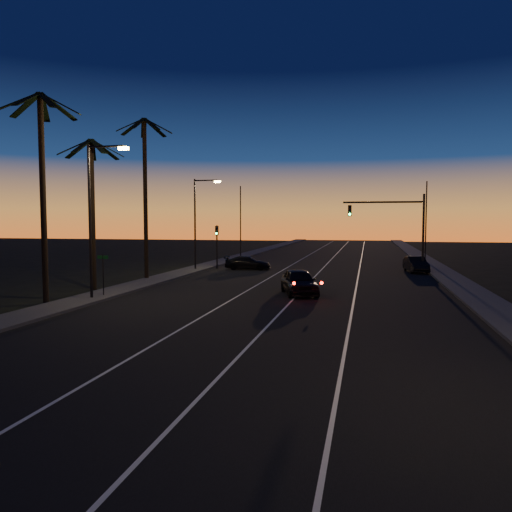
% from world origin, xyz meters
% --- Properties ---
extents(road, '(20.00, 170.00, 0.01)m').
position_xyz_m(road, '(0.00, 30.00, 0.01)').
color(road, black).
rests_on(road, ground).
extents(sidewalk_left, '(2.40, 170.00, 0.16)m').
position_xyz_m(sidewalk_left, '(-11.20, 30.00, 0.08)').
color(sidewalk_left, '#3A3B38').
rests_on(sidewalk_left, ground).
extents(sidewalk_right, '(2.40, 170.00, 0.16)m').
position_xyz_m(sidewalk_right, '(11.20, 30.00, 0.08)').
color(sidewalk_right, '#3A3B38').
rests_on(sidewalk_right, ground).
extents(lane_stripe_left, '(0.12, 160.00, 0.01)m').
position_xyz_m(lane_stripe_left, '(-3.00, 30.00, 0.02)').
color(lane_stripe_left, silver).
rests_on(lane_stripe_left, road).
extents(lane_stripe_mid, '(0.12, 160.00, 0.01)m').
position_xyz_m(lane_stripe_mid, '(0.50, 30.00, 0.02)').
color(lane_stripe_mid, silver).
rests_on(lane_stripe_mid, road).
extents(lane_stripe_right, '(0.12, 160.00, 0.01)m').
position_xyz_m(lane_stripe_right, '(4.00, 30.00, 0.02)').
color(lane_stripe_right, silver).
rests_on(lane_stripe_right, road).
extents(palm_near, '(4.25, 4.16, 11.53)m').
position_xyz_m(palm_near, '(-12.60, 18.00, 7.07)').
color(palm_near, black).
rests_on(palm_near, ground).
extents(palm_mid, '(4.25, 4.16, 10.03)m').
position_xyz_m(palm_mid, '(-13.20, 24.00, 6.25)').
color(palm_mid, black).
rests_on(palm_mid, ground).
extents(palm_far, '(4.25, 4.16, 12.53)m').
position_xyz_m(palm_far, '(-12.20, 30.00, 7.61)').
color(palm_far, black).
rests_on(palm_far, ground).
extents(streetlight_left_near, '(2.55, 0.26, 9.00)m').
position_xyz_m(streetlight_left_near, '(-10.70, 20.00, 5.32)').
color(streetlight_left_near, black).
rests_on(streetlight_left_near, ground).
extents(streetlight_left_far, '(2.55, 0.26, 8.50)m').
position_xyz_m(streetlight_left_far, '(-10.69, 38.00, 5.06)').
color(streetlight_left_far, black).
rests_on(streetlight_left_far, ground).
extents(street_sign, '(0.70, 0.06, 2.60)m').
position_xyz_m(street_sign, '(-10.80, 21.00, 1.66)').
color(street_sign, black).
rests_on(street_sign, ground).
extents(signal_mast, '(7.10, 0.41, 7.00)m').
position_xyz_m(signal_mast, '(7.14, 39.99, 4.78)').
color(signal_mast, black).
rests_on(signal_mast, ground).
extents(signal_post, '(0.28, 0.37, 4.20)m').
position_xyz_m(signal_post, '(-9.50, 39.98, 2.89)').
color(signal_post, black).
rests_on(signal_post, ground).
extents(far_pole_left, '(0.14, 0.14, 9.00)m').
position_xyz_m(far_pole_left, '(-11.00, 55.00, 4.50)').
color(far_pole_left, black).
rests_on(far_pole_left, ground).
extents(far_pole_right, '(0.14, 0.14, 9.00)m').
position_xyz_m(far_pole_right, '(11.00, 52.00, 4.50)').
color(far_pole_right, black).
rests_on(far_pole_right, ground).
extents(lead_car, '(3.35, 5.54, 1.60)m').
position_xyz_m(lead_car, '(0.56, 24.84, 0.81)').
color(lead_car, black).
rests_on(lead_car, road).
extents(right_car, '(2.10, 4.46, 1.41)m').
position_xyz_m(right_car, '(9.00, 40.63, 0.72)').
color(right_car, black).
rests_on(right_car, road).
extents(cross_car, '(4.47, 2.10, 1.26)m').
position_xyz_m(cross_car, '(-6.40, 39.79, 0.64)').
color(cross_car, black).
rests_on(cross_car, road).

